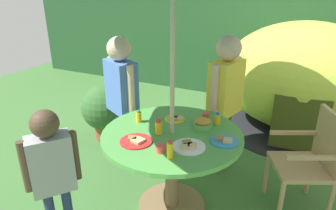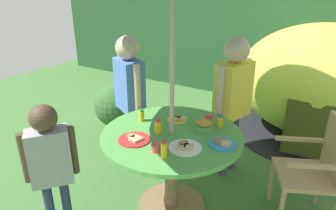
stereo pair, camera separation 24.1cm
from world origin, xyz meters
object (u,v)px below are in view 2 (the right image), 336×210
Objects in this scene: wooden_chair at (318,167)px; juice_bottle_center_front at (220,121)px; child_in_blue_shirt at (129,85)px; juice_bottle_far_right at (158,127)px; potted_plant at (116,107)px; plate_center_back at (178,119)px; cup_near at (156,148)px; plate_back_edge at (185,147)px; juice_bottle_far_left at (164,150)px; juice_bottle_near_left at (141,116)px; child_in_grey_shirt at (50,157)px; child_in_yellow_shirt at (233,90)px; garden_table at (172,152)px; plate_near_right at (134,139)px; dome_tent at (322,82)px; cup_far at (209,118)px; plate_mid_right at (222,144)px; snack_bowl at (204,125)px.

juice_bottle_center_front is (-0.79, -0.18, 0.28)m from wooden_chair.
child_in_blue_shirt is 0.82m from juice_bottle_far_right.
plate_center_back is at bearing -23.99° from potted_plant.
potted_plant is at bearing -121.95° from wooden_chair.
cup_near reaches higher than plate_center_back.
plate_back_edge is 0.20m from juice_bottle_far_left.
juice_bottle_near_left is 0.82× the size of juice_bottle_far_left.
child_in_blue_shirt reaches higher than juice_bottle_far_right.
cup_near is at bearing -17.21° from child_in_grey_shirt.
child_in_yellow_shirt is 0.91m from juice_bottle_far_right.
wooden_chair is at bearing 12.64° from plate_center_back.
plate_center_back is (-0.09, 0.24, 0.19)m from garden_table.
juice_bottle_far_right is at bearing -4.82° from child_in_yellow_shirt.
plate_near_right is 1.38× the size of plate_center_back.
wooden_chair is at bearing -87.30° from dome_tent.
garden_table is 0.44m from juice_bottle_far_left.
juice_bottle_near_left is 0.60m from cup_far.
dome_tent reaches higher than potted_plant.
garden_table is 5.35× the size of plate_mid_right.
wooden_chair is 1.51m from juice_bottle_near_left.
potted_plant is at bearing 63.47° from child_in_grey_shirt.
child_in_grey_shirt is at bearing -127.78° from garden_table.
snack_bowl is at bearing -112.10° from dome_tent.
plate_back_edge is (0.40, 0.10, 0.00)m from plate_near_right.
dome_tent is at bearing 70.08° from cup_far.
juice_bottle_far_right is (-0.09, -0.06, 0.24)m from garden_table.
juice_bottle_far_left is (-0.28, -0.39, 0.05)m from plate_mid_right.
plate_back_edge is 0.22m from cup_near.
juice_bottle_near_left is at bearing 22.18° from child_in_grey_shirt.
snack_bowl is 0.29m from plate_mid_right.
plate_back_edge is at bearing -15.35° from child_in_grey_shirt.
potted_plant is at bearing 141.35° from cup_near.
child_in_yellow_shirt is 8.75× the size of snack_bowl.
potted_plant is 6.53× the size of juice_bottle_center_front.
child_in_blue_shirt is 5.65× the size of plate_back_edge.
child_in_grey_shirt is at bearing -128.84° from juice_bottle_center_front.
juice_bottle_center_front is at bearing -110.57° from dome_tent.
plate_center_back is 0.63m from juice_bottle_far_left.
potted_plant is 1.82m from plate_back_edge.
snack_bowl reaches higher than cup_near.
cup_near is at bearing -80.45° from garden_table.
child_in_yellow_shirt is 1.02× the size of child_in_blue_shirt.
snack_bowl is 0.60m from plate_near_right.
child_in_grey_shirt reaches higher than cup_near.
cup_near is (0.05, -0.30, 0.21)m from garden_table.
juice_bottle_far_right is at bearing -6.72° from child_in_blue_shirt.
juice_bottle_far_right is (-1.16, -0.56, 0.28)m from wooden_chair.
wooden_chair is at bearing 31.11° from plate_near_right.
juice_bottle_center_front is (0.14, 0.66, -0.01)m from juice_bottle_far_left.
potted_plant is 1.70m from juice_bottle_center_front.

